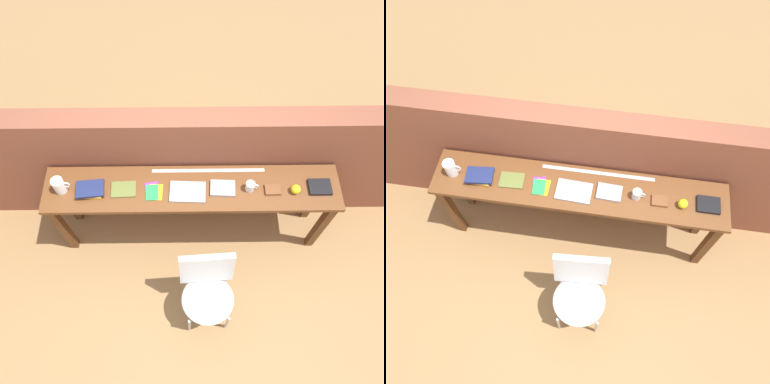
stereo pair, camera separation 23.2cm
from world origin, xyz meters
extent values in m
plane|color=#9E7547|center=(0.00, 0.00, 0.00)|extent=(40.00, 40.00, 0.00)
cube|color=brown|center=(0.00, 0.64, 0.69)|extent=(6.00, 0.20, 1.38)
cube|color=brown|center=(0.00, 0.30, 0.86)|extent=(2.50, 0.44, 0.04)
cube|color=#5B341A|center=(-1.19, 0.14, 0.42)|extent=(0.07, 0.07, 0.84)
cube|color=#5B341A|center=(1.19, 0.14, 0.42)|extent=(0.07, 0.07, 0.84)
cube|color=#5B341A|center=(-1.19, 0.46, 0.42)|extent=(0.07, 0.07, 0.84)
cube|color=#5B341A|center=(1.19, 0.46, 0.42)|extent=(0.07, 0.07, 0.84)
ellipsoid|color=silver|center=(0.12, -0.53, 0.45)|extent=(0.46, 0.45, 0.08)
cube|color=silver|center=(0.11, -0.34, 0.69)|extent=(0.45, 0.13, 0.40)
cylinder|color=#B2B2B7|center=(-0.03, -0.69, 0.21)|extent=(0.02, 0.02, 0.41)
cylinder|color=#B2B2B7|center=(0.30, -0.67, 0.21)|extent=(0.02, 0.02, 0.41)
cylinder|color=#B2B2B7|center=(-0.05, -0.38, 0.21)|extent=(0.02, 0.02, 0.41)
cylinder|color=#B2B2B7|center=(0.28, -0.36, 0.21)|extent=(0.02, 0.02, 0.41)
cylinder|color=white|center=(-1.09, 0.29, 0.96)|extent=(0.10, 0.10, 0.15)
cone|color=white|center=(-1.09, 0.26, 1.04)|extent=(0.04, 0.03, 0.04)
torus|color=white|center=(-1.03, 0.29, 0.96)|extent=(0.07, 0.01, 0.07)
cube|color=gold|center=(-0.85, 0.27, 0.90)|extent=(0.22, 0.16, 0.03)
cube|color=navy|center=(-0.84, 0.27, 0.92)|extent=(0.24, 0.18, 0.03)
cube|color=olive|center=(-0.57, 0.29, 0.89)|extent=(0.21, 0.16, 0.02)
cube|color=purple|center=(-0.33, 0.28, 0.88)|extent=(0.14, 0.18, 0.00)
cube|color=yellow|center=(-0.30, 0.26, 0.88)|extent=(0.12, 0.16, 0.00)
cube|color=green|center=(-0.33, 0.26, 0.89)|extent=(0.11, 0.15, 0.00)
cube|color=#9E9EA3|center=(-0.04, 0.26, 0.89)|extent=(0.31, 0.21, 0.02)
cube|color=#9E9EA3|center=(0.26, 0.29, 0.89)|extent=(0.21, 0.16, 0.02)
cylinder|color=white|center=(0.48, 0.28, 0.93)|extent=(0.08, 0.08, 0.09)
torus|color=white|center=(0.53, 0.28, 0.93)|extent=(0.06, 0.01, 0.06)
cube|color=brown|center=(0.67, 0.27, 0.89)|extent=(0.13, 0.10, 0.02)
sphere|color=yellow|center=(0.86, 0.26, 0.92)|extent=(0.08, 0.08, 0.08)
cube|color=black|center=(1.07, 0.29, 0.89)|extent=(0.19, 0.15, 0.03)
cube|color=silver|center=(0.14, 0.47, 0.88)|extent=(0.97, 0.03, 0.00)
camera|label=1|loc=(-0.02, -1.24, 3.61)|focal=35.00mm
camera|label=2|loc=(0.22, -1.22, 3.61)|focal=35.00mm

